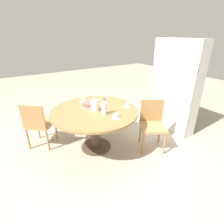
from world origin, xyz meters
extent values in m
plane|color=#B2A893|center=(0.00, 0.00, 0.00)|extent=(14.00, 14.00, 0.00)
cylinder|color=#473828|center=(0.00, 0.00, 0.01)|extent=(0.53, 0.53, 0.03)
cylinder|color=#473828|center=(0.00, 0.00, 0.36)|extent=(0.16, 0.16, 0.67)
cylinder|color=#9E7042|center=(0.00, 0.00, 0.72)|extent=(1.43, 1.43, 0.04)
cylinder|color=#A87A47|center=(0.59, 0.58, 0.20)|extent=(0.03, 0.03, 0.40)
cylinder|color=#A87A47|center=(0.79, 0.88, 0.20)|extent=(0.03, 0.03, 0.40)
cylinder|color=#A87A47|center=(0.29, 0.77, 0.20)|extent=(0.03, 0.03, 0.40)
cylinder|color=#A87A47|center=(0.49, 1.07, 0.20)|extent=(0.03, 0.03, 0.40)
cube|color=tan|center=(0.54, 0.83, 0.42)|extent=(0.58, 0.58, 0.04)
cube|color=#A87A47|center=(0.38, 0.93, 0.65)|extent=(0.24, 0.35, 0.40)
cylinder|color=#A87A47|center=(-0.65, -0.51, 0.20)|extent=(0.03, 0.03, 0.40)
cylinder|color=#A87A47|center=(-0.88, -0.79, 0.20)|extent=(0.03, 0.03, 0.40)
cylinder|color=#A87A47|center=(-0.37, -0.74, 0.20)|extent=(0.03, 0.03, 0.40)
cylinder|color=#A87A47|center=(-0.60, -1.02, 0.20)|extent=(0.03, 0.03, 0.40)
cube|color=tan|center=(-0.62, -0.77, 0.42)|extent=(0.59, 0.59, 0.04)
cube|color=#A87A47|center=(-0.47, -0.89, 0.65)|extent=(0.27, 0.33, 0.40)
cube|color=silver|center=(0.69, 1.71, 0.91)|extent=(0.04, 0.28, 1.81)
cube|color=silver|center=(-0.29, 1.71, 0.91)|extent=(0.04, 0.28, 1.81)
cube|color=silver|center=(0.20, 1.58, 0.91)|extent=(1.01, 0.02, 1.81)
cube|color=silver|center=(0.20, 1.71, 0.02)|extent=(0.94, 0.27, 0.04)
cube|color=silver|center=(0.20, 1.71, 0.45)|extent=(0.94, 0.27, 0.04)
cube|color=silver|center=(0.20, 1.71, 0.91)|extent=(0.94, 0.27, 0.04)
cube|color=silver|center=(0.20, 1.71, 1.36)|extent=(0.94, 0.27, 0.04)
cube|color=silver|center=(0.20, 1.71, 1.79)|extent=(0.94, 0.27, 0.04)
cube|color=black|center=(0.47, 1.69, 0.22)|extent=(0.39, 0.21, 0.37)
cube|color=#703384|center=(-0.08, 1.69, 0.20)|extent=(0.39, 0.21, 0.33)
cube|color=#28703D|center=(0.48, 1.69, 0.64)|extent=(0.39, 0.21, 0.34)
cube|color=teal|center=(-0.08, 1.69, 0.66)|extent=(0.39, 0.21, 0.37)
cube|color=orange|center=(0.49, 1.69, 1.12)|extent=(0.35, 0.21, 0.38)
cube|color=beige|center=(-0.09, 1.69, 1.12)|extent=(0.35, 0.21, 0.39)
cube|color=beige|center=(0.47, 1.69, 1.53)|extent=(0.40, 0.21, 0.31)
cube|color=black|center=(-0.07, 1.69, 1.56)|extent=(0.40, 0.21, 0.37)
cylinder|color=white|center=(0.02, 0.00, 0.83)|extent=(0.14, 0.14, 0.19)
cone|color=white|center=(0.02, 0.00, 0.93)|extent=(0.13, 0.13, 0.02)
sphere|color=white|center=(0.02, 0.00, 0.95)|extent=(0.02, 0.02, 0.02)
cylinder|color=silver|center=(0.22, 0.06, 0.83)|extent=(0.08, 0.08, 0.19)
cylinder|color=silver|center=(0.22, 0.06, 0.95)|extent=(0.04, 0.04, 0.05)
cylinder|color=#2D5184|center=(0.22, 0.06, 0.99)|extent=(0.04, 0.04, 0.01)
cylinder|color=silver|center=(-0.19, -0.03, 0.74)|extent=(0.21, 0.21, 0.01)
cylinder|color=#C65651|center=(-0.19, -0.03, 0.77)|extent=(0.18, 0.18, 0.05)
cylinder|color=silver|center=(0.43, 0.14, 0.74)|extent=(0.14, 0.14, 0.01)
cylinder|color=silver|center=(0.43, 0.14, 0.77)|extent=(0.07, 0.07, 0.06)
cylinder|color=silver|center=(0.18, 0.55, 0.74)|extent=(0.14, 0.14, 0.01)
cylinder|color=silver|center=(0.18, 0.55, 0.77)|extent=(0.07, 0.07, 0.06)
cylinder|color=silver|center=(-0.45, 0.00, 0.74)|extent=(0.14, 0.14, 0.01)
cylinder|color=silver|center=(-0.45, 0.00, 0.77)|extent=(0.07, 0.07, 0.06)
camera|label=1|loc=(2.37, -1.18, 1.89)|focal=28.00mm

